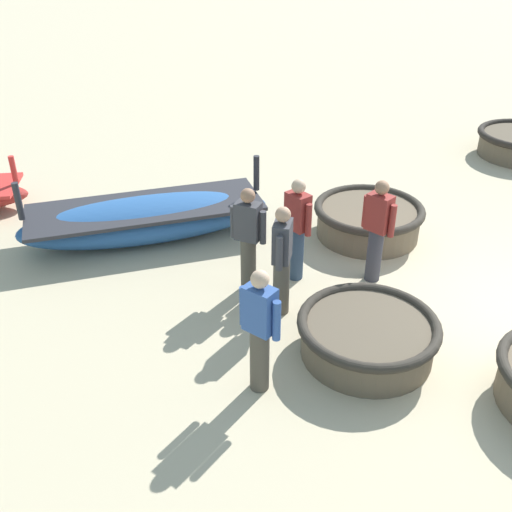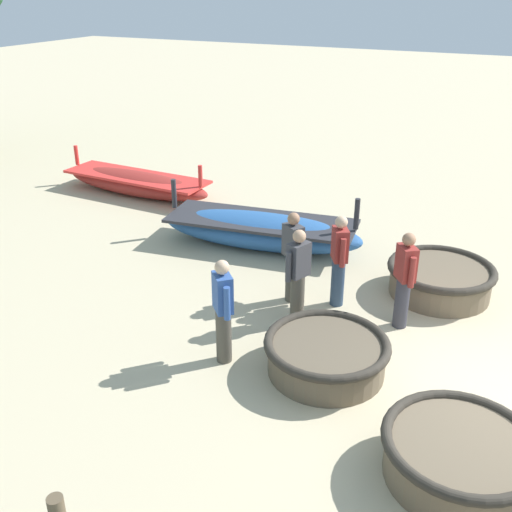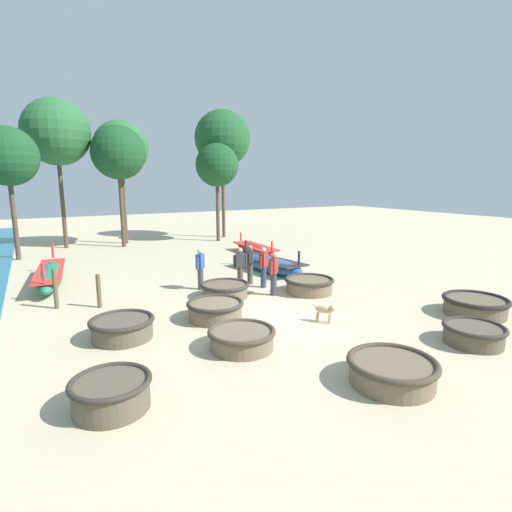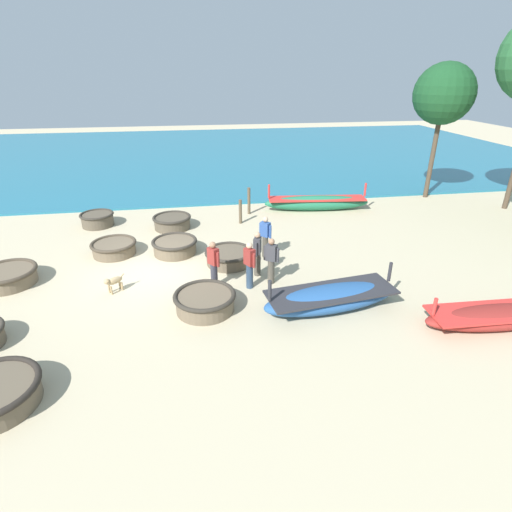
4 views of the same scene
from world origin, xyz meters
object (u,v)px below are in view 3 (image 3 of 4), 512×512
(coracle_upturned, at_px, (309,285))
(long_boat_blue_hull, at_px, (255,249))
(long_boat_red_hull, at_px, (50,276))
(tree_leftmost, at_px, (222,139))
(fisherman_hauling, at_px, (250,263))
(tree_rightmost, at_px, (217,166))
(coracle_front_left, at_px, (474,334))
(mooring_post_shoreline, at_px, (55,289))
(fisherman_crouching, at_px, (200,268))
(tree_right_mid, at_px, (121,148))
(mooring_post_mid_beach, at_px, (99,291))
(tree_tall_back, at_px, (7,157))
(coracle_nearest, at_px, (392,370))
(coracle_far_right, at_px, (111,392))
(coracle_weathered, at_px, (475,305))
(fisherman_standing_left, at_px, (264,266))
(coracle_center, at_px, (122,327))
(coracle_far_left, at_px, (242,338))
(fisherman_by_coracle, at_px, (274,273))
(tree_center, at_px, (118,153))
(long_boat_green_hull, at_px, (270,264))
(fisherman_standing_right, at_px, (240,267))
(tree_left_mid, at_px, (56,132))
(dog, at_px, (325,310))
(coracle_beside_post, at_px, (225,289))
(coracle_front_right, at_px, (215,309))

(coracle_upturned, distance_m, long_boat_blue_hull, 8.07)
(long_boat_red_hull, distance_m, tree_leftmost, 16.21)
(fisherman_hauling, xyz_separation_m, tree_rightmost, (3.61, 11.24, 4.21))
(coracle_front_left, relative_size, mooring_post_shoreline, 1.17)
(fisherman_crouching, relative_size, tree_right_mid, 0.20)
(long_boat_blue_hull, height_order, mooring_post_mid_beach, mooring_post_mid_beach)
(mooring_post_shoreline, height_order, tree_tall_back, tree_tall_back)
(fisherman_hauling, bearing_deg, long_boat_blue_hull, 58.99)
(coracle_nearest, relative_size, long_boat_blue_hull, 0.44)
(coracle_far_right, bearing_deg, tree_right_mid, 77.70)
(coracle_far_right, distance_m, mooring_post_mid_beach, 6.38)
(coracle_weathered, relative_size, fisherman_standing_left, 1.22)
(coracle_center, distance_m, mooring_post_shoreline, 3.87)
(coracle_front_left, relative_size, coracle_far_left, 0.90)
(long_boat_red_hull, relative_size, fisherman_crouching, 3.33)
(fisherman_by_coracle, height_order, mooring_post_mid_beach, fisherman_by_coracle)
(fisherman_hauling, bearing_deg, coracle_far_right, -134.25)
(fisherman_standing_left, distance_m, fisherman_by_coracle, 1.13)
(tree_center, bearing_deg, mooring_post_mid_beach, -104.73)
(long_boat_blue_hull, height_order, tree_center, tree_center)
(coracle_far_right, relative_size, tree_center, 0.20)
(coracle_front_left, relative_size, coracle_nearest, 0.83)
(coracle_nearest, bearing_deg, coracle_upturned, 67.50)
(fisherman_hauling, xyz_separation_m, tree_leftmost, (4.74, 12.76, 6.11))
(long_boat_green_hull, distance_m, tree_center, 12.50)
(fisherman_standing_left, bearing_deg, fisherman_standing_right, 154.68)
(coracle_far_right, bearing_deg, coracle_weathered, -0.41)
(tree_rightmost, distance_m, tree_left_mid, 9.69)
(tree_right_mid, bearing_deg, fisherman_by_coracle, -82.07)
(fisherman_by_coracle, distance_m, mooring_post_mid_beach, 5.91)
(coracle_far_left, bearing_deg, long_boat_red_hull, 112.74)
(coracle_nearest, relative_size, tree_tall_back, 0.27)
(tree_leftmost, bearing_deg, long_boat_red_hull, -142.26)
(fisherman_hauling, distance_m, dog, 4.99)
(fisherman_by_coracle, bearing_deg, fisherman_hauling, 88.82)
(fisherman_hauling, relative_size, tree_tall_back, 0.23)
(tree_left_mid, bearing_deg, tree_center, -22.45)
(coracle_beside_post, relative_size, long_boat_red_hull, 0.33)
(coracle_front_left, height_order, tree_left_mid, tree_left_mid)
(coracle_center, height_order, fisherman_standing_left, fisherman_standing_left)
(fisherman_by_coracle, distance_m, tree_rightmost, 14.21)
(coracle_far_right, bearing_deg, coracle_front_right, 44.28)
(coracle_far_left, bearing_deg, mooring_post_mid_beach, 116.48)
(fisherman_crouching, xyz_separation_m, tree_rightmost, (5.65, 11.05, 4.21))
(coracle_beside_post, bearing_deg, coracle_front_right, -122.13)
(coracle_front_right, height_order, fisherman_hauling, fisherman_hauling)
(coracle_upturned, height_order, mooring_post_mid_beach, mooring_post_mid_beach)
(coracle_weathered, xyz_separation_m, long_boat_blue_hull, (-0.89, 12.28, -0.01))
(fisherman_standing_right, bearing_deg, coracle_front_left, -70.73)
(tree_rightmost, xyz_separation_m, tree_right_mid, (-5.74, 1.92, 1.01))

